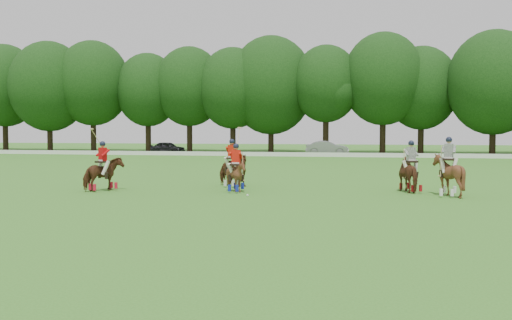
% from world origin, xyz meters
% --- Properties ---
extents(ground, '(180.00, 180.00, 0.00)m').
position_xyz_m(ground, '(0.00, 0.00, 0.00)').
color(ground, '#367320').
rests_on(ground, ground).
extents(tree_line, '(117.98, 14.32, 14.75)m').
position_xyz_m(tree_line, '(0.26, 48.05, 8.23)').
color(tree_line, black).
rests_on(tree_line, ground).
extents(boundary_rail, '(120.00, 0.10, 0.44)m').
position_xyz_m(boundary_rail, '(0.00, 38.00, 0.22)').
color(boundary_rail, white).
rests_on(boundary_rail, ground).
extents(car_left, '(4.31, 2.29, 1.39)m').
position_xyz_m(car_left, '(-17.97, 42.50, 0.70)').
color(car_left, black).
rests_on(car_left, ground).
extents(car_mid, '(4.83, 2.03, 1.55)m').
position_xyz_m(car_mid, '(0.59, 42.50, 0.78)').
color(car_mid, gray).
rests_on(car_mid, ground).
extents(polo_red_a, '(1.60, 1.96, 2.77)m').
position_xyz_m(polo_red_a, '(-6.14, 2.95, 0.80)').
color(polo_red_a, '#512D15').
rests_on(polo_red_a, ground).
extents(polo_red_b, '(1.58, 1.36, 2.84)m').
position_xyz_m(polo_red_b, '(-0.99, 6.14, 0.82)').
color(polo_red_b, '#512D15').
rests_on(polo_red_b, ground).
extents(polo_red_c, '(1.14, 1.28, 2.14)m').
position_xyz_m(polo_red_c, '(-0.20, 3.78, 0.75)').
color(polo_red_c, '#512D15').
rests_on(polo_red_c, ground).
extents(polo_stripe_a, '(1.49, 2.02, 2.27)m').
position_xyz_m(polo_stripe_a, '(7.34, 5.34, 0.82)').
color(polo_stripe_a, '#512D15').
rests_on(polo_stripe_a, ground).
extents(polo_stripe_b, '(1.70, 1.84, 2.45)m').
position_xyz_m(polo_stripe_b, '(8.76, 4.03, 0.90)').
color(polo_stripe_b, '#512D15').
rests_on(polo_stripe_b, ground).
extents(polo_ball, '(0.09, 0.09, 0.09)m').
position_xyz_m(polo_ball, '(0.66, 2.26, 0.04)').
color(polo_ball, white).
rests_on(polo_ball, ground).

